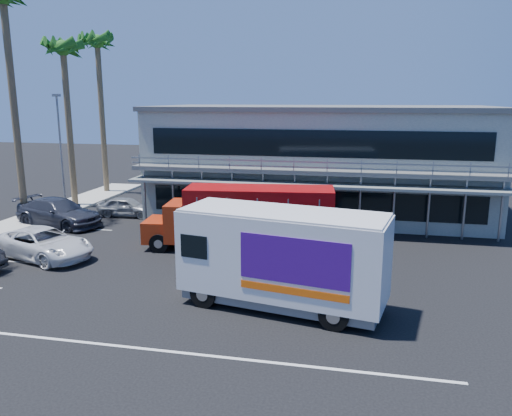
# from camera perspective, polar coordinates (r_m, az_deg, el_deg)

# --- Properties ---
(ground) EXTENTS (120.00, 120.00, 0.00)m
(ground) POSITION_cam_1_polar(r_m,az_deg,el_deg) (21.80, -4.37, -8.61)
(ground) COLOR black
(ground) RESTS_ON ground
(building) EXTENTS (22.40, 12.00, 7.30)m
(building) POSITION_cam_1_polar(r_m,az_deg,el_deg) (34.81, 7.23, 5.49)
(building) COLOR gray
(building) RESTS_ON ground
(curb_strip) EXTENTS (3.00, 32.00, 0.16)m
(curb_strip) POSITION_cam_1_polar(r_m,az_deg,el_deg) (33.79, -26.55, -2.13)
(curb_strip) COLOR #A5A399
(curb_strip) RESTS_ON ground
(palm_d) EXTENTS (2.80, 2.80, 14.75)m
(palm_d) POSITION_cam_1_polar(r_m,az_deg,el_deg) (34.94, -26.83, 19.39)
(palm_d) COLOR brown
(palm_d) RESTS_ON ground
(palm_e) EXTENTS (2.80, 2.80, 12.25)m
(palm_e) POSITION_cam_1_polar(r_m,az_deg,el_deg) (38.51, -21.13, 15.75)
(palm_e) COLOR brown
(palm_e) RESTS_ON ground
(palm_f) EXTENTS (2.80, 2.80, 13.25)m
(palm_f) POSITION_cam_1_polar(r_m,az_deg,el_deg) (43.51, -17.64, 16.71)
(palm_f) COLOR brown
(palm_f) RESTS_ON ground
(light_pole_far) EXTENTS (0.50, 0.25, 8.09)m
(light_pole_far) POSITION_cam_1_polar(r_m,az_deg,el_deg) (36.61, -21.41, 6.41)
(light_pole_far) COLOR gray
(light_pole_far) RESTS_ON ground
(red_truck) EXTENTS (10.05, 3.37, 3.32)m
(red_truck) POSITION_cam_1_polar(r_m,az_deg,el_deg) (26.00, -1.08, -0.88)
(red_truck) COLOR #AD2A0D
(red_truck) RESTS_ON ground
(white_van) EXTENTS (8.06, 4.04, 3.76)m
(white_van) POSITION_cam_1_polar(r_m,az_deg,el_deg) (18.79, 3.02, -5.62)
(white_van) COLOR silver
(white_van) RESTS_ON ground
(parked_car_c) EXTENTS (5.93, 4.00, 1.51)m
(parked_car_c) POSITION_cam_1_polar(r_m,az_deg,el_deg) (27.00, -23.18, -3.75)
(parked_car_c) COLOR silver
(parked_car_c) RESTS_ON ground
(parked_car_d) EXTENTS (6.28, 3.80, 1.70)m
(parked_car_d) POSITION_cam_1_polar(r_m,az_deg,el_deg) (33.42, -21.63, -0.47)
(parked_car_d) COLOR #2A2C38
(parked_car_d) RESTS_ON ground
(parked_car_e) EXTENTS (3.97, 1.80, 1.32)m
(parked_car_e) POSITION_cam_1_polar(r_m,az_deg,el_deg) (34.68, -14.57, 0.14)
(parked_car_e) COLOR gray
(parked_car_e) RESTS_ON ground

